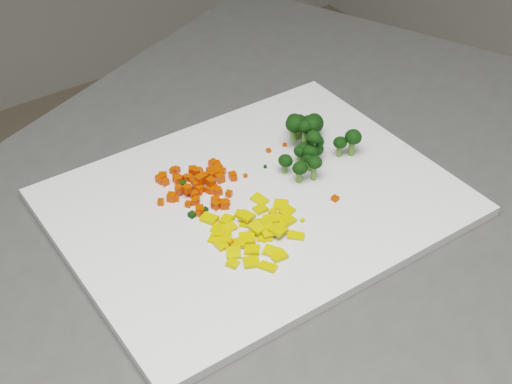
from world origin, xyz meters
TOP-DOWN VIEW (x-y plane):
  - cutting_board at (0.21, 0.11)m, footprint 0.48×0.38m
  - carrot_pile at (0.16, 0.16)m, footprint 0.11×0.11m
  - pepper_pile at (0.17, 0.05)m, footprint 0.12×0.12m
  - broccoli_pile at (0.32, 0.14)m, footprint 0.13×0.13m
  - carrot_cube_0 at (0.17, 0.11)m, footprint 0.01×0.01m
  - carrot_cube_1 at (0.19, 0.13)m, footprint 0.01×0.01m
  - carrot_cube_2 at (0.18, 0.17)m, footprint 0.01×0.01m
  - carrot_cube_3 at (0.14, 0.12)m, footprint 0.01×0.01m
  - carrot_cube_4 at (0.18, 0.15)m, footprint 0.01×0.01m
  - carrot_cube_5 at (0.20, 0.19)m, footprint 0.01×0.01m
  - carrot_cube_6 at (0.21, 0.16)m, footprint 0.01×0.01m
  - carrot_cube_7 at (0.21, 0.19)m, footprint 0.01×0.01m
  - carrot_cube_8 at (0.21, 0.18)m, footprint 0.01×0.01m
  - carrot_cube_9 at (0.17, 0.15)m, footprint 0.01×0.01m
  - carrot_cube_10 at (0.17, 0.13)m, footprint 0.01×0.01m
  - carrot_cube_11 at (0.18, 0.14)m, footprint 0.01×0.01m
  - carrot_cube_12 at (0.17, 0.17)m, footprint 0.01×0.01m
  - carrot_cube_13 at (0.13, 0.20)m, footprint 0.01×0.01m
  - carrot_cube_14 at (0.20, 0.17)m, footprint 0.01×0.01m
  - carrot_cube_15 at (0.17, 0.18)m, footprint 0.01×0.01m
  - carrot_cube_16 at (0.17, 0.17)m, footprint 0.01×0.01m
  - carrot_cube_17 at (0.14, 0.14)m, footprint 0.01×0.01m
  - carrot_cube_18 at (0.15, 0.16)m, footprint 0.01×0.01m
  - carrot_cube_19 at (0.20, 0.18)m, footprint 0.01×0.01m
  - carrot_cube_20 at (0.16, 0.18)m, footprint 0.01×0.01m
  - carrot_cube_21 at (0.18, 0.18)m, footprint 0.01×0.01m
  - carrot_cube_22 at (0.17, 0.17)m, footprint 0.01×0.01m
  - carrot_cube_23 at (0.18, 0.19)m, footprint 0.01×0.01m
  - carrot_cube_24 at (0.15, 0.16)m, footprint 0.01×0.01m
  - carrot_cube_25 at (0.17, 0.15)m, footprint 0.01×0.01m
  - carrot_cube_26 at (0.15, 0.15)m, footprint 0.01×0.01m
  - carrot_cube_27 at (0.18, 0.14)m, footprint 0.01×0.01m
  - carrot_cube_28 at (0.16, 0.12)m, footprint 0.01×0.01m
  - carrot_cube_29 at (0.15, 0.14)m, footprint 0.01×0.01m
  - carrot_cube_30 at (0.16, 0.16)m, footprint 0.01×0.01m
  - carrot_cube_31 at (0.21, 0.15)m, footprint 0.01×0.01m
  - carrot_cube_32 at (0.16, 0.19)m, footprint 0.01×0.01m
  - carrot_cube_33 at (0.13, 0.16)m, footprint 0.01×0.01m
  - carrot_cube_34 at (0.17, 0.13)m, footprint 0.01×0.01m
  - carrot_cube_35 at (0.14, 0.20)m, footprint 0.01×0.01m
  - carrot_cube_36 at (0.17, 0.19)m, footprint 0.01×0.01m
  - carrot_cube_37 at (0.16, 0.16)m, footprint 0.01×0.01m
  - carrot_cube_38 at (0.18, 0.19)m, footprint 0.01×0.01m
  - carrot_cube_39 at (0.18, 0.15)m, footprint 0.01×0.01m
  - carrot_cube_40 at (0.16, 0.21)m, footprint 0.01×0.01m
  - carrot_cube_41 at (0.17, 0.11)m, footprint 0.01×0.01m
  - carrot_cube_42 at (0.20, 0.17)m, footprint 0.01×0.01m
  - carrot_cube_43 at (0.19, 0.18)m, footprint 0.01×0.01m
  - carrot_cube_44 at (0.19, 0.17)m, footprint 0.01×0.01m
  - carrot_cube_45 at (0.16, 0.15)m, footprint 0.01×0.01m
  - carrot_cube_46 at (0.14, 0.12)m, footprint 0.01×0.01m
  - carrot_cube_47 at (0.20, 0.17)m, footprint 0.01×0.01m
  - carrot_cube_48 at (0.15, 0.19)m, footprint 0.01×0.01m
  - carrot_cube_49 at (0.16, 0.18)m, footprint 0.01×0.01m
  - carrot_cube_50 at (0.14, 0.16)m, footprint 0.01×0.01m
  - carrot_cube_51 at (0.13, 0.20)m, footprint 0.01×0.01m
  - carrot_cube_52 at (0.17, 0.16)m, footprint 0.01×0.01m
  - carrot_cube_53 at (0.17, 0.12)m, footprint 0.01×0.01m
  - carrot_cube_54 at (0.13, 0.16)m, footprint 0.01×0.01m
  - carrot_cube_55 at (0.15, 0.19)m, footprint 0.01×0.01m
  - carrot_cube_56 at (0.14, 0.14)m, footprint 0.01×0.01m
  - carrot_cube_57 at (0.19, 0.16)m, footprint 0.01×0.01m
  - carrot_cube_58 at (0.20, 0.17)m, footprint 0.01×0.01m
  - carrot_cube_59 at (0.15, 0.19)m, footprint 0.01×0.01m
  - carrot_cube_60 at (0.16, 0.21)m, footprint 0.01×0.01m
  - carrot_cube_61 at (0.13, 0.21)m, footprint 0.01×0.01m
  - carrot_cube_62 at (0.11, 0.16)m, footprint 0.01×0.01m
  - pepper_chunk_0 at (0.17, 0.00)m, footprint 0.02×0.02m
  - pepper_chunk_1 at (0.15, 0.03)m, footprint 0.02×0.02m
  - pepper_chunk_2 at (0.13, 0.04)m, footprint 0.02×0.02m
  - pepper_chunk_3 at (0.21, 0.02)m, footprint 0.02×0.02m
  - pepper_chunk_4 at (0.21, 0.05)m, footprint 0.02×0.02m
  - pepper_chunk_5 at (0.21, 0.05)m, footprint 0.02×0.02m
  - pepper_chunk_6 at (0.14, 0.01)m, footprint 0.02×0.02m
  - pepper_chunk_7 at (0.19, 0.04)m, footprint 0.02×0.02m
  - pepper_chunk_8 at (0.12, 0.02)m, footprint 0.02×0.02m
  - pepper_chunk_9 at (0.13, 0.06)m, footprint 0.01×0.02m
  - pepper_chunk_10 at (0.16, 0.09)m, footprint 0.02×0.02m
  - pepper_chunk_11 at (0.15, 0.05)m, footprint 0.02×0.02m
  - pepper_chunk_12 at (0.23, 0.07)m, footprint 0.03×0.02m
  - pepper_chunk_13 at (0.14, 0.10)m, footprint 0.02×0.02m
  - pepper_chunk_14 at (0.13, 0.07)m, footprint 0.03×0.03m
  - pepper_chunk_15 at (0.20, 0.08)m, footprint 0.02×0.01m
  - pepper_chunk_16 at (0.14, 0.08)m, footprint 0.02×0.02m
  - pepper_chunk_17 at (0.15, -0.00)m, footprint 0.02×0.02m
  - pepper_chunk_18 at (0.16, 0.05)m, footprint 0.03×0.03m
  - pepper_chunk_19 at (0.19, 0.04)m, footprint 0.02×0.02m
  - pepper_chunk_20 at (0.14, 0.08)m, footprint 0.03×0.03m
  - pepper_chunk_21 at (0.17, 0.01)m, footprint 0.02×0.02m
  - pepper_chunk_22 at (0.17, 0.07)m, footprint 0.02×0.02m
  - pepper_chunk_23 at (0.22, 0.05)m, footprint 0.02×0.02m
  - pepper_chunk_24 at (0.23, 0.06)m, footprint 0.02×0.02m
  - pepper_chunk_25 at (0.21, 0.10)m, footprint 0.02×0.02m
  - pepper_chunk_26 at (0.14, 0.06)m, footprint 0.03×0.03m
  - pepper_chunk_27 at (0.20, 0.06)m, footprint 0.02×0.02m
  - pepper_chunk_28 at (0.18, 0.05)m, footprint 0.02×0.02m
  - pepper_chunk_29 at (0.15, 0.08)m, footprint 0.02×0.01m
  - pepper_chunk_30 at (0.19, 0.06)m, footprint 0.03×0.02m
  - pepper_chunk_31 at (0.18, 0.08)m, footprint 0.02×0.02m
  - pepper_chunk_32 at (0.18, 0.04)m, footprint 0.03×0.03m
  - pepper_chunk_33 at (0.18, 0.09)m, footprint 0.02×0.02m
  - broccoli_floret_0 at (0.36, 0.17)m, footprint 0.04×0.04m
  - broccoli_floret_1 at (0.28, 0.10)m, footprint 0.03×0.03m
  - broccoli_floret_2 at (0.27, 0.13)m, footprint 0.02×0.02m
  - broccoli_floret_3 at (0.35, 0.11)m, footprint 0.03×0.03m
  - broccoli_floret_4 at (0.37, 0.11)m, footprint 0.03×0.03m
  - broccoli_floret_5 at (0.33, 0.19)m, footprint 0.03×0.03m
  - broccoli_floret_6 at (0.32, 0.16)m, footprint 0.04×0.04m
  - broccoli_floret_7 at (0.34, 0.18)m, footprint 0.03×0.03m
  - broccoli_floret_8 at (0.31, 0.12)m, footprint 0.03×0.03m
  - broccoli_floret_9 at (0.31, 0.12)m, footprint 0.03×0.03m
  - broccoli_floret_10 at (0.30, 0.11)m, footprint 0.03×0.03m
  - broccoli_floret_11 at (0.31, 0.13)m, footprint 0.02×0.02m
  - broccoli_floret_12 at (0.32, 0.12)m, footprint 0.03×0.03m
  - broccoli_floret_13 at (0.32, 0.15)m, footprint 0.03×0.03m
  - broccoli_floret_14 at (0.33, 0.13)m, footprint 0.03×0.03m
  - broccoli_floret_15 at (0.33, 0.15)m, footprint 0.04×0.04m
  - broccoli_floret_16 at (0.33, 0.15)m, footprint 0.04×0.04m
  - broccoli_floret_17 at (0.30, 0.13)m, footprint 0.02×0.02m
  - broccoli_floret_18 at (0.35, 0.17)m, footprint 0.03×0.03m
  - broccoli_floret_19 at (0.30, 0.09)m, footprint 0.03×0.03m
  - stray_bit_0 at (0.23, 0.15)m, footprint 0.01×0.01m
  - stray_bit_1 at (0.20, 0.05)m, footprint 0.01×0.01m
  - stray_bit_2 at (0.17, 0.04)m, footprint 0.01×0.01m
  - stray_bit_3 at (0.14, 0.05)m, footprint 0.01×0.01m
  - stray_bit_4 at (0.13, 0.12)m, footprint 0.01×0.01m
  - stray_bit_5 at (0.15, 0.12)m, footprint 0.01×0.01m
  - stray_bit_6 at (0.31, 0.17)m, footprint 0.01×0.01m
  - stray_bit_7 at (0.19, 0.06)m, footprint 0.01×0.01m
  - stray_bit_8 at (0.26, 0.15)m, footprint 0.01×0.01m
  - stray_bit_9 at (0.23, 0.04)m, footprint 0.01×0.01m
  - stray_bit_10 at (0.29, 0.05)m, footprint 0.01×0.01m
  - stray_bit_11 at (0.28, 0.18)m, footprint 0.01×0.01m
  - stray_bit_12 at (0.15, 0.18)m, footprint 0.01×0.01m
  - stray_bit_13 at (0.21, 0.07)m, footprint 0.01×0.01m

SIDE VIEW (x-z plane):
  - cutting_board at x=0.21m, z-range 0.90..0.91m
  - stray_bit_8 at x=0.26m, z-range 0.91..0.92m
  - stray_bit_2 at x=0.17m, z-range 0.91..0.92m
  - pepper_chunk_22 at x=0.17m, z-range 0.91..0.92m
  - pepper_chunk_16 at x=0.14m, z-range 0.91..0.92m
  - pepper_chunk_33 at x=0.18m, z-range 0.91..0.92m
  - stray_bit_9 at x=0.23m, z-range 0.91..0.92m
  - pepper_chunk_32 at x=0.18m, z-range 0.91..0.92m
  - pepper_chunk_14 at x=0.13m, z-range 0.91..0.92m
  - stray_bit_0 at x=0.23m, z-range 0.91..0.92m
  - stray_bit_6 at x=0.31m, z-range 0.91..0.92m
  - pepper_chunk_17 at x=0.15m, z-range 0.91..0.92m
  - pepper_chunk_25 at x=0.21m, z-range 0.91..0.92m
  - pepper_chunk_3 at x=0.21m, z-range 0.91..0.92m
  - stray_bit_5 at x=0.15m, z-range 0.91..0.92m
  - stray_bit_11 at x=0.28m, z-range 0.91..0.92m
  - pepper_chunk_6 at x=0.14m, z-range 0.91..0.92m
  - pepper_chunk_1 at x=0.15m, z-range 0.91..0.92m
  - pepper_chunk_11 at x=0.15m, z-range 0.91..0.92m
  - pepper_chunk_12 at x=0.23m, z-range 0.91..0.92m
  - stray_bit_3 at x=0.14m, z-range 0.91..0.92m
  - pepper_chunk_5 at x=0.21m, z-range 0.91..0.92m
  - pepper_chunk_23 at x=0.22m, z-range 0.91..0.92m
  - pepper_chunk_29 at x=0.15m, z-range 0.91..0.92m
  - pepper_chunk_4 at x=0.21m, z-range 0.91..0.92m
  - pepper_chunk_24 at x=0.23m, z-range 0.91..0.92m
  - pepper_chunk_15 at x=0.20m, z-range 0.91..0.92m
  - pepper_chunk_9 at x=0.13m, z-range 0.91..0.92m
  - pepper_chunk_10 at x=0.16m, z-range 0.91..0.92m
  - pepper_chunk_18 at x=0.16m, z-range 0.91..0.92m
  - pepper_chunk_0 at x=0.17m, z-range 0.91..0.92m
  - pepper_chunk_26 at x=0.14m, z-range 0.91..0.92m
  - pepper_chunk_20 at x=0.14m, z-range 0.91..0.92m
  - pepper_chunk_8 at x=0.12m, z-range 0.91..0.92m
  - pepper_chunk_21 at x=0.17m, z-range 0.91..0.92m
  - pepper_chunk_2 at x=0.13m, z-range 0.91..0.92m
  - stray_bit_1 at x=0.20m, z-range 0.91..0.92m
  - stray_bit_7 at x=0.19m, z-range 0.91..0.92m
  - pepper_chunk_13 at x=0.14m, z-range 0.91..0.92m
  - stray_bit_10 at x=0.29m, z-range 0.91..0.92m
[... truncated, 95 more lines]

